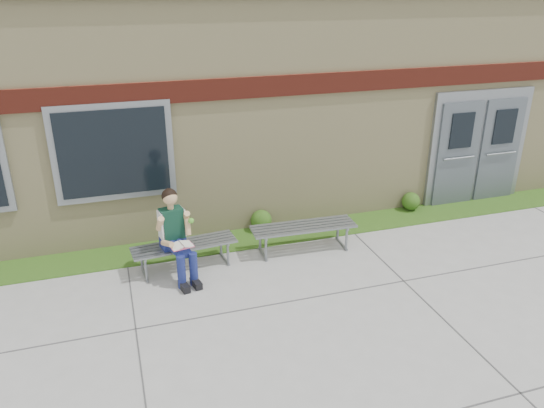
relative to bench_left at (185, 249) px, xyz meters
name	(u,v)px	position (x,y,z in m)	size (l,w,h in m)	color
ground	(359,310)	(2.11, -1.92, -0.33)	(80.00, 80.00, 0.00)	#9E9E99
grass_strip	(296,232)	(2.11, 0.68, -0.32)	(16.00, 0.80, 0.02)	#295416
school_building	(245,84)	(2.11, 4.07, 1.78)	(16.20, 6.22, 4.20)	beige
bench_left	(185,249)	(0.00, 0.00, 0.00)	(1.67, 0.61, 0.42)	gray
bench_right	(303,231)	(2.00, 0.00, 0.03)	(1.78, 0.56, 0.46)	gray
girl	(176,234)	(-0.14, -0.21, 0.38)	(0.57, 0.91, 1.40)	navy
shrub_mid	(261,220)	(1.53, 0.93, -0.12)	(0.38, 0.38, 0.38)	#295416
shrub_east	(411,201)	(4.63, 0.93, -0.13)	(0.36, 0.36, 0.36)	#295416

